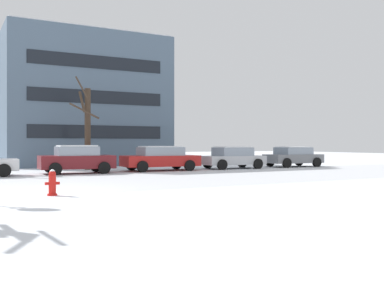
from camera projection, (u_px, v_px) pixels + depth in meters
The scene contains 9 objects.
ground_plane at pixel (40, 193), 14.66m from camera, with size 120.00×120.00×0.00m, color white.
road_surface at pixel (24, 184), 17.78m from camera, with size 80.00×9.10×0.00m.
fire_hydrant at pixel (52, 182), 13.83m from camera, with size 0.44×0.30×0.81m.
parked_car_maroon at pixel (77, 159), 24.04m from camera, with size 3.93×2.20×1.51m.
parked_car_red at pixel (160, 158), 26.50m from camera, with size 4.55×2.33×1.45m.
parked_car_silver at pixel (233, 157), 28.66m from camera, with size 4.07×2.25×1.41m.
parked_car_gray at pixel (293, 156), 30.96m from camera, with size 3.97×2.25×1.39m.
tree_far_right at pixel (87, 126), 27.38m from camera, with size 1.62×1.62×5.68m.
building_far_right at pixel (77, 103), 35.96m from camera, with size 11.67×11.55×9.69m.
Camera 1 is at (-2.60, -15.26, 1.61)m, focal length 42.12 mm.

